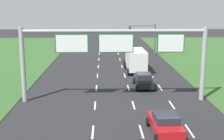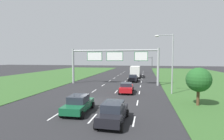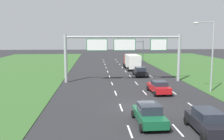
# 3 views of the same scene
# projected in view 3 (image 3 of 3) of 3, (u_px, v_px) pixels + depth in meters

# --- Properties ---
(ground_plane) EXTENTS (200.00, 200.00, 0.00)m
(ground_plane) POSITION_uv_depth(u_px,v_px,m) (139.00, 107.00, 23.92)
(ground_plane) COLOR #262628
(lane_dashes_inner_left) EXTENTS (0.14, 68.40, 0.01)m
(lane_dashes_inner_left) POSITION_uv_depth(u_px,v_px,m) (111.00, 80.00, 38.62)
(lane_dashes_inner_left) COLOR white
(lane_dashes_inner_left) RESTS_ON ground_plane
(lane_dashes_inner_right) EXTENTS (0.14, 68.40, 0.01)m
(lane_dashes_inner_right) POSITION_uv_depth(u_px,v_px,m) (133.00, 80.00, 38.86)
(lane_dashes_inner_right) COLOR white
(lane_dashes_inner_right) RESTS_ON ground_plane
(lane_dashes_slip) EXTENTS (0.14, 68.40, 0.01)m
(lane_dashes_slip) POSITION_uv_depth(u_px,v_px,m) (155.00, 79.00, 39.11)
(lane_dashes_slip) COLOR white
(lane_dashes_slip) RESTS_ON ground_plane
(car_near_red) EXTENTS (2.22, 4.25, 1.51)m
(car_near_red) POSITION_uv_depth(u_px,v_px,m) (159.00, 87.00, 29.52)
(car_near_red) COLOR red
(car_near_red) RESTS_ON ground_plane
(car_lead_silver) EXTENTS (2.16, 4.35, 1.66)m
(car_lead_silver) POSITION_uv_depth(u_px,v_px,m) (207.00, 121.00, 17.52)
(car_lead_silver) COLOR black
(car_lead_silver) RESTS_ON ground_plane
(car_mid_lane) EXTENTS (2.06, 4.41, 1.55)m
(car_mid_lane) POSITION_uv_depth(u_px,v_px,m) (140.00, 71.00, 42.10)
(car_mid_lane) COLOR black
(car_mid_lane) RESTS_ON ground_plane
(car_far_ahead) EXTENTS (2.22, 4.40, 1.62)m
(car_far_ahead) POSITION_uv_depth(u_px,v_px,m) (149.00, 114.00, 19.22)
(car_far_ahead) COLOR #145633
(car_far_ahead) RESTS_ON ground_plane
(box_truck) EXTENTS (2.79, 8.08, 2.98)m
(box_truck) POSITION_uv_depth(u_px,v_px,m) (132.00, 61.00, 50.86)
(box_truck) COLOR #B21E19
(box_truck) RESTS_ON ground_plane
(sign_gantry) EXTENTS (17.24, 0.44, 7.00)m
(sign_gantry) POSITION_uv_depth(u_px,v_px,m) (124.00, 48.00, 36.53)
(sign_gantry) COLOR #9EA0A5
(sign_gantry) RESTS_ON ground_plane
(traffic_light_mast) EXTENTS (4.76, 0.49, 5.60)m
(traffic_light_mast) POSITION_uv_depth(u_px,v_px,m) (136.00, 47.00, 63.60)
(traffic_light_mast) COLOR #47494F
(traffic_light_mast) RESTS_ON ground_plane
(street_lamp) EXTENTS (2.61, 0.32, 8.50)m
(street_lamp) POSITION_uv_depth(u_px,v_px,m) (210.00, 50.00, 29.60)
(street_lamp) COLOR #9EA0A5
(street_lamp) RESTS_ON ground_plane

